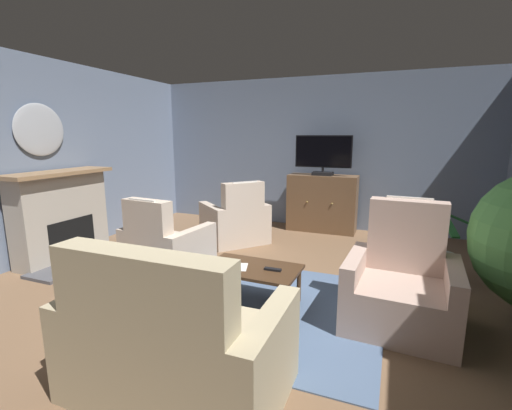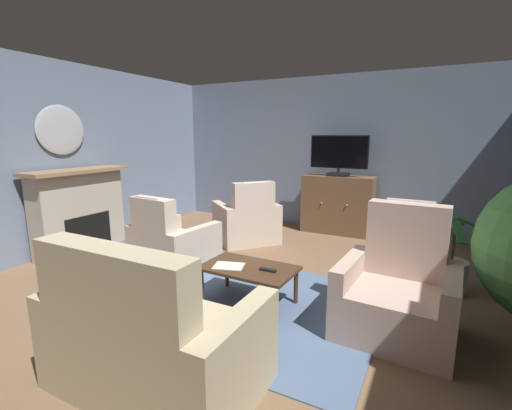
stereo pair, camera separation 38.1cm
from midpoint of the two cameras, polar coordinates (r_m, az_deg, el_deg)
ground_plane at (r=3.80m, az=-0.99°, el=-15.81°), size 6.72×7.54×0.04m
wall_back at (r=6.70m, az=13.58°, el=8.06°), size 6.72×0.10×2.75m
wall_left at (r=5.60m, az=-30.51°, el=6.25°), size 0.10×7.54×2.75m
rug_central at (r=3.79m, az=1.61°, el=-15.51°), size 2.60×2.11×0.01m
fireplace at (r=5.64m, az=-24.78°, el=-1.32°), size 0.83×1.49×1.24m
wall_mirror_oval at (r=5.73m, az=-27.33°, el=10.69°), size 0.06×0.74×0.70m
tv_cabinet at (r=6.41m, az=14.67°, el=-0.14°), size 1.21×0.48×1.01m
television at (r=6.25m, az=14.97°, el=7.85°), size 0.98×0.20×0.69m
coffee_table at (r=3.63m, az=1.87°, el=-10.67°), size 0.96×0.59×0.40m
tv_remote at (r=3.52m, az=5.09°, el=-10.46°), size 0.17×0.05×0.02m
folded_newspaper at (r=3.63m, az=-1.38°, el=-9.85°), size 0.35×0.30×0.01m
sofa_floral at (r=2.57m, az=-12.23°, el=-20.73°), size 1.42×0.86×1.09m
armchair_facing_sofa at (r=3.46m, az=24.93°, el=-13.05°), size 0.99×0.89×1.13m
armchair_by_fireplace at (r=5.70m, az=0.48°, el=-2.79°), size 1.23×1.23×1.03m
armchair_angled_to_table at (r=4.59m, az=-11.08°, el=-6.66°), size 0.96×0.93×1.01m
potted_plant_on_hearth_side at (r=4.58m, az=30.82°, el=-9.33°), size 0.93×0.83×0.85m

